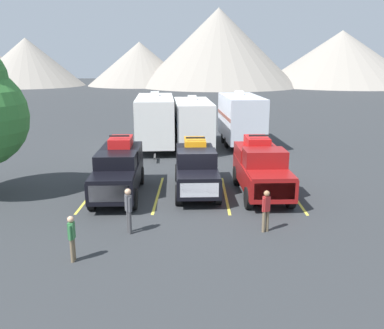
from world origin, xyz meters
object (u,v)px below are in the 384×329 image
Objects in this scene: pickup_truck_a at (118,169)px; person_c at (266,208)px; person_a at (128,208)px; pickup_truck_c at (261,168)px; camper_trailer_b at (193,121)px; camper_trailer_c at (241,117)px; pickup_truck_b at (196,167)px; person_b at (72,235)px; camper_trailer_a at (155,119)px.

pickup_truck_a is 3.46× the size of person_c.
pickup_truck_a reaches higher than person_a.
pickup_truck_c is at bearing 40.27° from person_a.
person_c is at bearing 2.08° from person_a.
person_a is at bearing -98.32° from camper_trailer_b.
pickup_truck_c reaches higher than person_a.
person_c is (-0.48, -4.49, -0.34)m from pickup_truck_c.
person_a is at bearing -109.57° from camper_trailer_c.
pickup_truck_c reaches higher than pickup_truck_a.
person_a is at bearing -75.36° from pickup_truck_a.
pickup_truck_a is at bearing -170.21° from pickup_truck_b.
camper_trailer_c is 4.49× the size of person_a.
pickup_truck_a is 3.65× the size of person_b.
pickup_truck_c is 3.32× the size of person_c.
camper_trailer_a reaches higher than camper_trailer_b.
camper_trailer_a is 1.10× the size of camper_trailer_c.
person_c is at bearing -96.05° from pickup_truck_c.
pickup_truck_a is 3.23× the size of person_a.
pickup_truck_a is at bearing 87.87° from person_b.
camper_trailer_c is at bearing 70.43° from person_a.
person_c is at bearing -62.61° from pickup_truck_b.
camper_trailer_c is at bearing 14.68° from camper_trailer_b.
pickup_truck_b is at bearing -106.64° from camper_trailer_c.
camper_trailer_b reaches higher than pickup_truck_a.
pickup_truck_a reaches higher than person_c.
pickup_truck_a is at bearing 145.02° from person_c.
person_c is (6.48, 2.39, 0.05)m from person_b.
pickup_truck_c is at bearing -72.70° from camper_trailer_b.
pickup_truck_c is at bearing -60.27° from camper_trailer_a.
person_a is (1.19, -4.54, -0.24)m from pickup_truck_a.
pickup_truck_b is at bearing -73.66° from camper_trailer_a.
camper_trailer_a is (-5.99, 10.50, 0.81)m from pickup_truck_c.
person_b is (-1.44, -2.21, -0.11)m from person_a.
person_c is (5.52, -14.99, -1.15)m from camper_trailer_a.
person_b is at bearing -93.17° from camper_trailer_a.
person_a is (-5.52, -4.68, -0.27)m from pickup_truck_c.
camper_trailer_b reaches higher than pickup_truck_b.
person_a is 1.13× the size of person_b.
pickup_truck_c is 7.24m from person_a.
camper_trailer_c is (3.52, 0.92, 0.14)m from camper_trailer_b.
person_a is 2.64m from person_b.
pickup_truck_a is 3.70m from pickup_truck_b.
camper_trailer_c is at bearing 87.49° from person_c.
pickup_truck_a reaches higher than pickup_truck_b.
camper_trailer_c is (6.93, 11.62, 0.84)m from pickup_truck_a.
pickup_truck_a is at bearing -178.86° from pickup_truck_c.
pickup_truck_b is 3.19× the size of person_a.
pickup_truck_a is 1.04× the size of pickup_truck_c.
camper_trailer_c reaches higher than pickup_truck_c.
camper_trailer_c is 16.04m from person_c.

